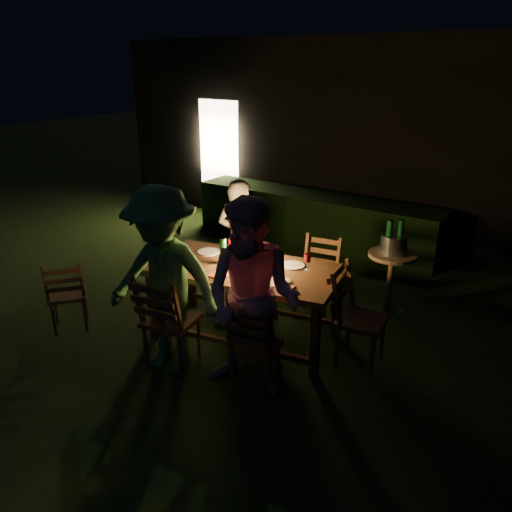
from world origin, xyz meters
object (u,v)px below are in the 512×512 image
Objects in this scene: person_house_side at (240,241)px; bottle_bucket_b at (399,240)px; chair_far_left at (238,279)px; bottle_table at (223,251)px; person_opp_right at (253,300)px; chair_near_left at (171,335)px; chair_end at (358,334)px; person_opp_left at (164,282)px; side_table at (392,260)px; ice_bucket at (394,244)px; chair_far_right at (315,293)px; bottle_bucket_a at (388,240)px; dining_table at (245,274)px; lantern at (251,252)px; chair_spare at (69,306)px; chair_near_right at (255,360)px.

bottle_bucket_b is (1.71, 0.77, 0.13)m from person_house_side.
bottle_table is at bearing 109.07° from chair_far_left.
person_opp_right is at bearing 124.10° from chair_far_left.
chair_near_left is 1.54m from chair_far_left.
person_house_side is 1.88m from bottle_bucket_b.
bottle_table reaches higher than chair_end.
person_opp_left is (0.31, -1.61, 0.14)m from person_house_side.
ice_bucket is at bearing 0.00° from side_table.
chair_near_left reaches higher than chair_far_left.
bottle_bucket_a reaches higher than chair_far_right.
chair_end is at bearing 26.08° from person_opp_left.
person_opp_left is 6.54× the size of bottle_table.
dining_table is 1.80m from ice_bucket.
chair_near_left is 1.02× the size of chair_end.
bottle_table is (-0.29, -0.11, -0.02)m from lantern.
bottle_bucket_b is (-0.09, 1.26, 0.60)m from chair_end.
chair_near_left is at bearing -120.13° from bottle_bucket_a.
chair_far_left is 0.94× the size of chair_end.
person_house_side is 0.85× the size of person_opp_left.
chair_end is at bearing 0.08° from dining_table.
lantern is 1.17× the size of ice_bucket.
person_opp_right is 6.48× the size of bottle_table.
person_opp_right reaches higher than chair_near_left.
chair_far_right is at bearing -10.64° from chair_spare.
bottle_table reaches higher than chair_near_left.
chair_near_right is 0.50× the size of person_opp_right.
bottle_bucket_a is at bearing 49.20° from bottle_table.
chair_near_left is 3.31× the size of bottle_bucket_a.
chair_far_left is 1.86m from side_table.
chair_near_left is at bearing -120.63° from side_table.
chair_end is 1.36m from lantern.
lantern is 0.47× the size of side_table.
bottle_bucket_b reaches higher than chair_far_left.
person_house_side is (1.14, 1.68, 0.51)m from chair_spare.
lantern is (1.78, 1.02, 0.71)m from chair_spare.
chair_end is (0.81, -0.63, 0.02)m from chair_far_right.
person_opp_left reaches higher than chair_end.
chair_spare is at bearing -139.25° from ice_bucket.
person_opp_left reaches higher than chair_spare.
dining_table is 1.00m from chair_far_left.
chair_near_right is at bearing -36.69° from bottle_table.
lantern reaches higher than chair_near_right.
chair_far_right is at bearing 86.37° from person_opp_right.
chair_near_left is 1.85m from chair_end.
chair_end reaches higher than chair_spare.
person_opp_left is 0.85m from bottle_table.
chair_far_right is 0.97m from side_table.
chair_far_left is (-1.18, 1.34, 0.02)m from chair_near_right.
bottle_bucket_b is (1.40, 2.38, -0.01)m from person_opp_left.
chair_near_right is at bearing 119.55° from person_house_side.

